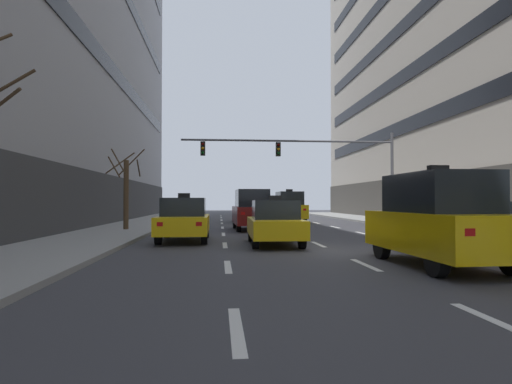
{
  "coord_description": "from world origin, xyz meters",
  "views": [
    {
      "loc": [
        -3.59,
        -13.28,
        1.57
      ],
      "look_at": [
        -0.94,
        17.32,
        2.21
      ],
      "focal_mm": 30.14,
      "sensor_mm": 36.0,
      "label": 1
    }
  ],
  "objects_px": {
    "taxi_driving_4": "(289,207)",
    "taxi_driving_5": "(184,220)",
    "taxi_driving_1": "(245,212)",
    "taxi_driving_2": "(438,220)",
    "traffic_signal_0": "(313,157)",
    "taxi_driving_3": "(275,223)",
    "street_tree_1": "(126,190)",
    "car_driving_0": "(252,210)"
  },
  "relations": [
    {
      "from": "taxi_driving_3",
      "to": "street_tree_1",
      "type": "relative_size",
      "value": 1.03
    },
    {
      "from": "taxi_driving_4",
      "to": "taxi_driving_2",
      "type": "bearing_deg",
      "value": -89.58
    },
    {
      "from": "car_driving_0",
      "to": "taxi_driving_2",
      "type": "height_order",
      "value": "taxi_driving_2"
    },
    {
      "from": "taxi_driving_3",
      "to": "traffic_signal_0",
      "type": "xyz_separation_m",
      "value": [
        3.76,
        10.53,
        3.49
      ]
    },
    {
      "from": "taxi_driving_2",
      "to": "traffic_signal_0",
      "type": "distance_m",
      "value": 16.16
    },
    {
      "from": "taxi_driving_2",
      "to": "taxi_driving_3",
      "type": "relative_size",
      "value": 1.09
    },
    {
      "from": "car_driving_0",
      "to": "taxi_driving_3",
      "type": "xyz_separation_m",
      "value": [
        0.21,
        -7.95,
        -0.3
      ]
    },
    {
      "from": "taxi_driving_3",
      "to": "traffic_signal_0",
      "type": "relative_size",
      "value": 0.33
    },
    {
      "from": "taxi_driving_4",
      "to": "traffic_signal_0",
      "type": "distance_m",
      "value": 6.13
    },
    {
      "from": "taxi_driving_1",
      "to": "taxi_driving_2",
      "type": "distance_m",
      "value": 22.18
    },
    {
      "from": "taxi_driving_1",
      "to": "taxi_driving_5",
      "type": "bearing_deg",
      "value": -102.51
    },
    {
      "from": "taxi_driving_1",
      "to": "taxi_driving_3",
      "type": "relative_size",
      "value": 0.98
    },
    {
      "from": "taxi_driving_5",
      "to": "taxi_driving_2",
      "type": "bearing_deg",
      "value": -46.8
    },
    {
      "from": "car_driving_0",
      "to": "taxi_driving_2",
      "type": "bearing_deg",
      "value": -75.2
    },
    {
      "from": "taxi_driving_5",
      "to": "street_tree_1",
      "type": "xyz_separation_m",
      "value": [
        -3.37,
        5.3,
        1.3
      ]
    },
    {
      "from": "taxi_driving_1",
      "to": "taxi_driving_4",
      "type": "xyz_separation_m",
      "value": [
        3.18,
        -0.87,
        0.35
      ]
    },
    {
      "from": "taxi_driving_1",
      "to": "taxi_driving_4",
      "type": "bearing_deg",
      "value": -15.33
    },
    {
      "from": "taxi_driving_2",
      "to": "traffic_signal_0",
      "type": "height_order",
      "value": "traffic_signal_0"
    },
    {
      "from": "street_tree_1",
      "to": "taxi_driving_4",
      "type": "bearing_deg",
      "value": 41.46
    },
    {
      "from": "taxi_driving_4",
      "to": "traffic_signal_0",
      "type": "height_order",
      "value": "traffic_signal_0"
    },
    {
      "from": "taxi_driving_2",
      "to": "car_driving_0",
      "type": "bearing_deg",
      "value": 104.8
    },
    {
      "from": "taxi_driving_3",
      "to": "taxi_driving_4",
      "type": "xyz_separation_m",
      "value": [
        3.14,
        15.75,
        0.33
      ]
    },
    {
      "from": "taxi_driving_3",
      "to": "taxi_driving_1",
      "type": "bearing_deg",
      "value": 90.14
    },
    {
      "from": "taxi_driving_3",
      "to": "taxi_driving_4",
      "type": "relative_size",
      "value": 0.92
    },
    {
      "from": "taxi_driving_4",
      "to": "taxi_driving_3",
      "type": "bearing_deg",
      "value": -101.26
    },
    {
      "from": "car_driving_0",
      "to": "taxi_driving_5",
      "type": "xyz_separation_m",
      "value": [
        -3.13,
        -6.19,
        -0.25
      ]
    },
    {
      "from": "taxi_driving_5",
      "to": "taxi_driving_1",
      "type": "bearing_deg",
      "value": 77.49
    },
    {
      "from": "taxi_driving_3",
      "to": "street_tree_1",
      "type": "height_order",
      "value": "street_tree_1"
    },
    {
      "from": "traffic_signal_0",
      "to": "street_tree_1",
      "type": "xyz_separation_m",
      "value": [
        -10.47,
        -3.48,
        -2.14
      ]
    },
    {
      "from": "taxi_driving_4",
      "to": "street_tree_1",
      "type": "xyz_separation_m",
      "value": [
        -9.84,
        -8.7,
        1.02
      ]
    },
    {
      "from": "taxi_driving_2",
      "to": "street_tree_1",
      "type": "xyz_separation_m",
      "value": [
        -10.0,
        12.35,
        1.02
      ]
    },
    {
      "from": "taxi_driving_3",
      "to": "taxi_driving_2",
      "type": "bearing_deg",
      "value": -58.18
    },
    {
      "from": "taxi_driving_3",
      "to": "street_tree_1",
      "type": "distance_m",
      "value": 9.82
    },
    {
      "from": "taxi_driving_5",
      "to": "street_tree_1",
      "type": "bearing_deg",
      "value": 122.45
    },
    {
      "from": "car_driving_0",
      "to": "street_tree_1",
      "type": "relative_size",
      "value": 1.1
    },
    {
      "from": "taxi_driving_4",
      "to": "taxi_driving_5",
      "type": "bearing_deg",
      "value": -114.83
    },
    {
      "from": "taxi_driving_1",
      "to": "street_tree_1",
      "type": "height_order",
      "value": "street_tree_1"
    },
    {
      "from": "car_driving_0",
      "to": "taxi_driving_2",
      "type": "distance_m",
      "value": 13.7
    },
    {
      "from": "car_driving_0",
      "to": "street_tree_1",
      "type": "distance_m",
      "value": 6.64
    },
    {
      "from": "taxi_driving_2",
      "to": "taxi_driving_3",
      "type": "distance_m",
      "value": 6.25
    },
    {
      "from": "taxi_driving_1",
      "to": "traffic_signal_0",
      "type": "relative_size",
      "value": 0.32
    },
    {
      "from": "taxi_driving_2",
      "to": "taxi_driving_3",
      "type": "xyz_separation_m",
      "value": [
        -3.29,
        5.3,
        -0.33
      ]
    }
  ]
}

